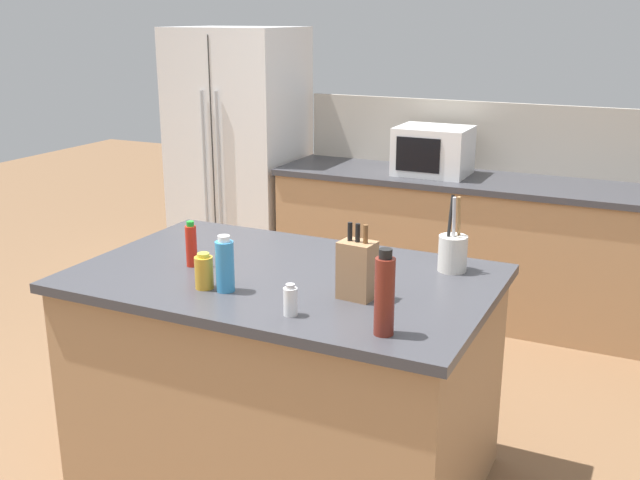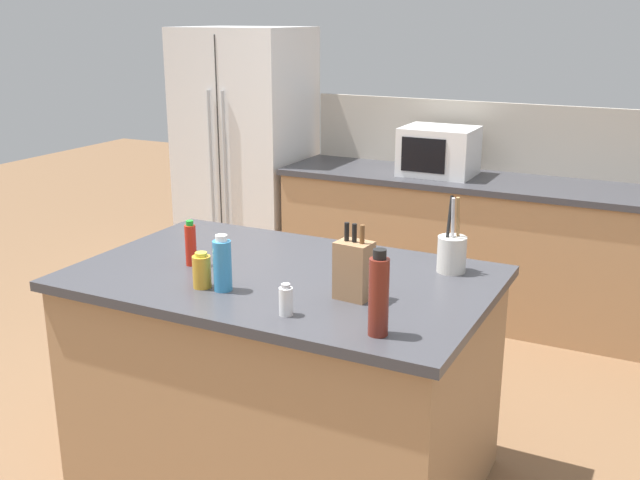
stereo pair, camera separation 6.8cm
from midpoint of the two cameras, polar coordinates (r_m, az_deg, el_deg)
ground_plane at (r=3.51m, az=-3.16°, el=-17.21°), size 14.00×14.00×0.00m
back_counter_run at (r=5.09m, az=11.73°, el=-0.58°), size 2.80×0.66×0.94m
wall_backsplash at (r=5.24m, az=13.04°, el=7.67°), size 2.76×0.03×0.46m
kitchen_island at (r=3.27m, az=-3.29°, el=-10.35°), size 1.71×1.08×0.94m
refrigerator at (r=5.75m, az=-6.50°, el=6.44°), size 0.90×0.75×1.88m
microwave at (r=5.04m, az=8.23°, el=6.75°), size 0.47×0.39×0.32m
knife_block at (r=2.79m, az=2.16°, el=-2.24°), size 0.14×0.11×0.29m
utensil_crock at (r=3.14m, az=9.47°, el=-0.89°), size 0.12×0.12×0.32m
vinegar_bottle at (r=2.47m, az=4.15°, el=-4.18°), size 0.07×0.07×0.30m
salt_shaker at (r=2.65m, az=-3.00°, el=-4.65°), size 0.05×0.05×0.12m
honey_jar at (r=2.94m, az=-9.48°, el=-2.41°), size 0.07×0.07×0.14m
hot_sauce_bottle at (r=3.20m, az=-10.38°, el=-0.39°), size 0.05×0.05×0.20m
dish_soap_bottle at (r=2.89m, az=-7.93°, el=-1.91°), size 0.07×0.07×0.22m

